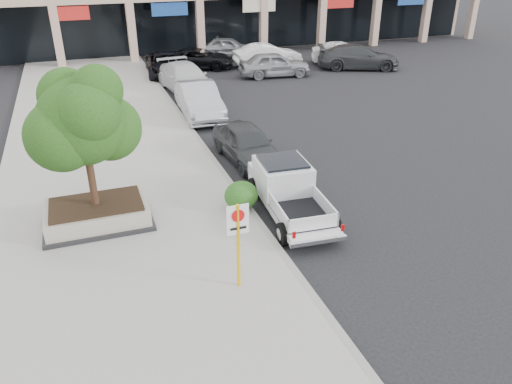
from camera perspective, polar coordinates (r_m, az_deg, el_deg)
The scene contains 18 objects.
ground at distance 14.54m, azimuth 9.00°, elevation -6.63°, with size 120.00×120.00×0.00m, color black.
sidewalk at distance 18.28m, azimuth -15.73°, elevation 0.26°, with size 8.00×52.00×0.15m, color gray.
curb at distance 18.85m, azimuth -3.78°, elevation 2.09°, with size 0.20×52.00×0.15m, color gray.
planter at distance 16.00m, azimuth -17.67°, elevation -2.35°, with size 3.20×2.20×0.68m.
planter_tree at distance 15.01m, azimuth -18.75°, elevation 7.86°, with size 2.90×2.55×4.00m.
no_parking_sign at distance 11.97m, azimuth -2.06°, elevation -4.92°, with size 0.55×0.09×2.30m.
hedge at distance 16.01m, azimuth -1.70°, elevation -0.39°, with size 1.10×0.99×0.94m, color #154A17.
pickup_truck at distance 15.86m, azimuth 4.03°, elevation -0.11°, with size 1.81×4.90×1.54m, color silver, non-canonical shape.
curb_car_a at distance 19.90m, azimuth -1.04°, elevation 5.56°, with size 1.72×4.28×1.46m, color #2D3133.
curb_car_b at distance 25.48m, azimuth -6.53°, elevation 10.39°, with size 1.74×5.00×1.65m, color #A4A5AC.
curb_car_c at distance 30.10m, azimuth -8.03°, elevation 12.77°, with size 2.20×5.42×1.57m, color silver.
curb_car_d at distance 34.15m, azimuth -10.29°, elevation 14.16°, with size 2.41×5.23×1.45m, color black.
lot_car_a at distance 33.41m, azimuth 2.12°, elevation 14.38°, with size 1.85×4.61×1.57m, color #93969A.
lot_car_b at distance 36.27m, azimuth 1.34°, elevation 15.36°, with size 1.64×4.71×1.55m, color white.
lot_car_c at distance 36.23m, azimuth 11.63°, elevation 14.88°, with size 2.26×5.56×1.61m, color #303235.
lot_car_d at distance 35.93m, azimuth -6.51°, elevation 14.91°, with size 2.21×4.78×1.33m, color black.
lot_car_e at distance 39.64m, azimuth -3.20°, elevation 16.23°, with size 1.72×4.28×1.46m, color gray.
lot_car_f at distance 37.60m, azimuth 9.90°, elevation 15.32°, with size 1.54×4.41×1.45m, color silver.
Camera 1 is at (-6.20, -10.50, 7.91)m, focal length 35.00 mm.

